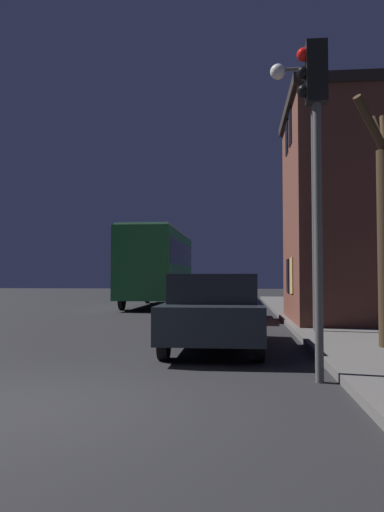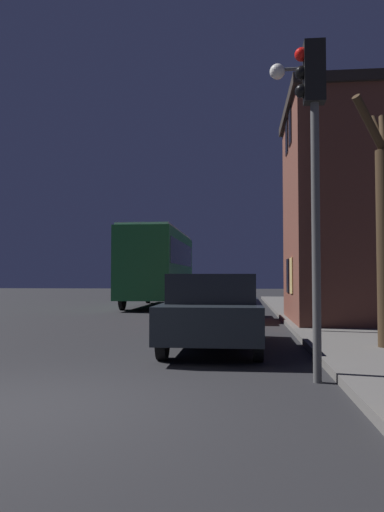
# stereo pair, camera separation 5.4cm
# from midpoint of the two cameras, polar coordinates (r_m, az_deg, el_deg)

# --- Properties ---
(ground_plane) EXTENTS (120.00, 120.00, 0.00)m
(ground_plane) POSITION_cam_midpoint_polar(r_m,az_deg,el_deg) (6.22, -16.75, -16.14)
(ground_plane) COLOR black
(brick_building) EXTENTS (3.60, 5.26, 6.90)m
(brick_building) POSITION_cam_midpoint_polar(r_m,az_deg,el_deg) (16.51, 17.01, 5.03)
(brick_building) COLOR brown
(brick_building) RESTS_ON sidewalk
(streetlamp) EXTENTS (1.17, 0.40, 6.88)m
(streetlamp) POSITION_cam_midpoint_polar(r_m,az_deg,el_deg) (13.35, 12.55, 11.49)
(streetlamp) COLOR #4C4C4C
(streetlamp) RESTS_ON sidewalk
(traffic_light) EXTENTS (0.43, 0.24, 4.90)m
(traffic_light) POSITION_cam_midpoint_polar(r_m,az_deg,el_deg) (7.57, 13.85, 12.95)
(traffic_light) COLOR #4C4C4C
(traffic_light) RESTS_ON ground
(bus) EXTENTS (2.50, 9.57, 3.84)m
(bus) POSITION_cam_midpoint_polar(r_m,az_deg,el_deg) (25.78, -3.76, -0.70)
(bus) COLOR #1E6B33
(bus) RESTS_ON ground
(car_near_lane) EXTENTS (1.88, 4.71, 1.55)m
(car_near_lane) POSITION_cam_midpoint_polar(r_m,az_deg,el_deg) (10.42, 2.71, -6.14)
(car_near_lane) COLOR black
(car_near_lane) RESTS_ON ground
(car_mid_lane) EXTENTS (1.80, 4.14, 1.55)m
(car_mid_lane) POSITION_cam_midpoint_polar(r_m,az_deg,el_deg) (17.58, 3.86, -4.66)
(car_mid_lane) COLOR #B21E19
(car_mid_lane) RESTS_ON ground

